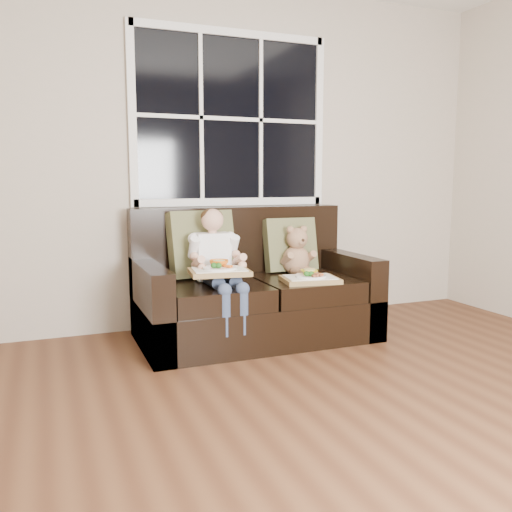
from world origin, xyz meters
name	(u,v)px	position (x,y,z in m)	size (l,w,h in m)	color
ground	(431,463)	(0.00, 0.00, 0.00)	(5.00, 5.00, 0.00)	brown
room_walls	(450,66)	(0.00, 0.00, 1.59)	(4.52, 5.02, 2.71)	#BAAE9A
window_back	(231,119)	(-0.01, 2.48, 1.65)	(1.62, 0.04, 1.37)	black
loveseat	(252,296)	(-0.01, 2.02, 0.31)	(1.70, 0.92, 0.96)	black
pillow_left	(202,244)	(-0.36, 2.17, 0.70)	(0.51, 0.28, 0.51)	brown
pillow_right	(290,245)	(0.37, 2.17, 0.66)	(0.42, 0.19, 0.43)	brown
child	(217,258)	(-0.33, 1.90, 0.63)	(0.35, 0.59, 0.80)	white
teddy_bear	(297,254)	(0.37, 2.04, 0.60)	(0.23, 0.29, 0.39)	tan
tray_left	(219,270)	(-0.37, 1.71, 0.57)	(0.43, 0.34, 0.09)	#A37F49
tray_right	(310,278)	(0.30, 1.69, 0.48)	(0.43, 0.35, 0.09)	#A37F49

